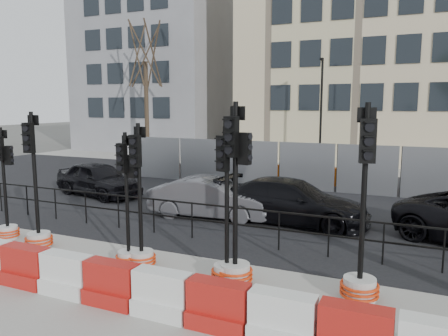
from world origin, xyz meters
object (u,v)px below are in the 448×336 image
at_px(traffic_signal_d, 128,236).
at_px(car_c, 292,201).
at_px(traffic_signal_h, 361,262).
at_px(car_a, 98,179).

height_order(traffic_signal_d, car_c, traffic_signal_d).
xyz_separation_m(traffic_signal_h, car_a, (-10.52, 5.45, -0.07)).
height_order(car_a, car_c, car_a).
bearing_deg(car_c, traffic_signal_h, -148.46).
xyz_separation_m(car_a, car_c, (7.98, -0.78, -0.00)).
height_order(traffic_signal_h, car_c, traffic_signal_h).
relative_size(traffic_signal_d, traffic_signal_h, 0.83).
relative_size(traffic_signal_d, car_a, 0.71).
distance_m(traffic_signal_d, traffic_signal_h, 4.88).
relative_size(traffic_signal_h, car_c, 0.77).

